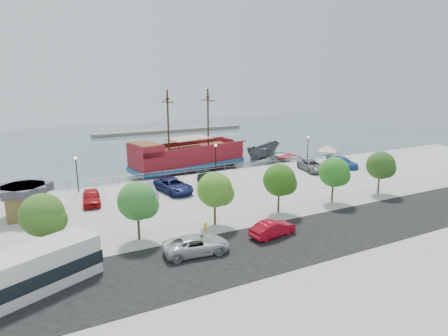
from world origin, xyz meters
name	(u,v)px	position (x,y,z in m)	size (l,w,h in m)	color
ground	(238,194)	(0.00, 0.00, -1.00)	(160.00, 160.00, 0.00)	#435255
land_slab	(372,264)	(0.00, -21.00, -0.60)	(100.00, 58.00, 1.20)	#AFACA5
street	(327,233)	(0.00, -16.00, 0.01)	(100.00, 8.00, 0.04)	black
sidewalk	(286,211)	(0.00, -10.00, 0.01)	(100.00, 4.00, 0.05)	gray
seawall_railing	(212,169)	(0.00, 7.80, 0.53)	(50.00, 0.06, 1.00)	slate
far_shore	(171,131)	(10.00, 55.00, -0.60)	(40.00, 3.00, 0.80)	gray
pirate_ship	(196,156)	(0.14, 13.86, 1.18)	(20.93, 9.31, 12.99)	maroon
patrol_boat	(263,153)	(12.50, 13.88, 0.48)	(2.87, 7.62, 2.95)	#484F55
speedboat	(287,158)	(15.77, 11.55, -0.19)	(5.61, 7.85, 1.63)	white
dock_west	(109,188)	(-14.02, 9.20, -0.80)	(7.08, 2.02, 0.40)	gray
dock_mid	(258,169)	(8.57, 9.20, -0.81)	(6.79, 1.94, 0.39)	#67635B
dock_east	(297,164)	(16.18, 9.20, -0.78)	(7.54, 2.15, 0.43)	gray
shed	(25,200)	(-23.42, 0.33, 1.67)	(3.98, 3.98, 3.13)	brown
canopy_tent	(328,146)	(18.72, 5.01, 2.78)	(3.98, 3.98, 3.19)	slate
street_van	(197,245)	(-11.67, -14.45, 0.71)	(2.37, 5.13, 1.43)	#BABCBF
street_sedan	(273,229)	(-4.68, -14.44, 0.69)	(1.46, 4.19, 1.38)	#B50C1C
shuttle_bus	(35,270)	(-22.72, -14.50, 1.35)	(8.36, 5.78, 2.79)	silver
fire_hydrant	(205,226)	(-9.32, -10.80, 0.41)	(0.26, 0.26, 0.75)	#EED602
lamp_post_left	(76,168)	(-18.00, 6.50, 2.94)	(0.36, 0.36, 4.28)	black
lamp_post_mid	(216,154)	(0.00, 6.50, 2.94)	(0.36, 0.36, 4.28)	black
lamp_post_right	(308,144)	(16.00, 6.50, 2.94)	(0.36, 0.36, 4.28)	black
tree_a	(45,216)	(-21.85, -10.07, 3.30)	(3.30, 3.20, 5.00)	#473321
tree_b	(139,202)	(-14.85, -10.07, 3.30)	(3.30, 3.20, 5.00)	#473321
tree_c	(217,191)	(-7.85, -10.07, 3.30)	(3.30, 3.20, 5.00)	#473321
tree_d	(281,181)	(-0.85, -10.07, 3.30)	(3.30, 3.20, 5.00)	#473321
tree_e	(335,173)	(6.15, -10.07, 3.30)	(3.30, 3.20, 5.00)	#473321
tree_f	(382,166)	(13.15, -10.07, 3.30)	(3.30, 3.20, 5.00)	#473321
parked_car_a	(91,197)	(-17.25, 1.20, 0.76)	(1.80, 4.48, 1.53)	#B11014
parked_car_b	(146,190)	(-11.32, 1.24, 0.79)	(1.66, 4.77, 1.57)	#A2A5B5
parked_car_c	(173,185)	(-8.02, 1.30, 0.81)	(2.70, 5.86, 1.63)	navy
parked_car_d	(212,181)	(-3.02, 1.20, 0.77)	(2.16, 5.32, 1.54)	#1F3F27
parked_car_g	(312,166)	(13.24, 2.01, 0.77)	(2.57, 5.56, 1.55)	gray
parked_car_h	(342,162)	(18.85, 1.90, 0.76)	(2.14, 5.26, 1.53)	#2E5BA2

